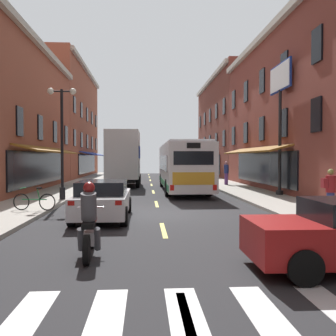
{
  "coord_description": "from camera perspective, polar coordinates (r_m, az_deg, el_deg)",
  "views": [
    {
      "loc": [
        -0.57,
        -14.75,
        2.18
      ],
      "look_at": [
        0.83,
        7.36,
        1.61
      ],
      "focal_mm": 39.76,
      "sensor_mm": 36.0,
      "label": 1
    }
  ],
  "objects": [
    {
      "name": "box_truck",
      "position": [
        29.14,
        -6.75,
        1.35
      ],
      "size": [
        2.54,
        6.81,
        4.24
      ],
      "color": "#B21E19",
      "rests_on": "ground"
    },
    {
      "name": "street_lamp_twin",
      "position": [
        19.35,
        -15.94,
        4.45
      ],
      "size": [
        1.42,
        0.32,
        5.55
      ],
      "color": "black",
      "rests_on": "sidewalk_left"
    },
    {
      "name": "ground_plane",
      "position": [
        14.92,
        -1.4,
        -7.13
      ],
      "size": [
        34.8,
        80.0,
        0.1
      ],
      "primitive_type": "cube",
      "color": "#28282B"
    },
    {
      "name": "pedestrian_near",
      "position": [
        14.86,
        23.59,
        -3.15
      ],
      "size": [
        0.5,
        0.36,
        1.66
      ],
      "rotation": [
        0.0,
        0.0,
        4.68
      ],
      "color": "navy",
      "rests_on": "sidewalk_right"
    },
    {
      "name": "sidewalk_right",
      "position": [
        16.24,
        20.02,
        -6.09
      ],
      "size": [
        3.0,
        80.0,
        0.14
      ],
      "primitive_type": "cube",
      "color": "#A39E93",
      "rests_on": "ground"
    },
    {
      "name": "sedan_near",
      "position": [
        13.6,
        -9.94,
        -4.77
      ],
      "size": [
        1.91,
        4.35,
        1.39
      ],
      "color": "silver",
      "rests_on": "ground"
    },
    {
      "name": "sidewalk_left",
      "position": [
        15.82,
        -23.42,
        -6.32
      ],
      "size": [
        3.0,
        80.0,
        0.14
      ],
      "primitive_type": "cube",
      "color": "#A39E93",
      "rests_on": "ground"
    },
    {
      "name": "sedan_mid",
      "position": [
        39.95,
        -5.74,
        -0.65
      ],
      "size": [
        1.97,
        4.78,
        1.39
      ],
      "color": "#515154",
      "rests_on": "ground"
    },
    {
      "name": "transit_bus",
      "position": [
        24.87,
        2.17,
        0.31
      ],
      "size": [
        2.68,
        11.95,
        3.2
      ],
      "color": "silver",
      "rests_on": "ground"
    },
    {
      "name": "billboard_sign",
      "position": [
        22.19,
        16.83,
        10.82
      ],
      "size": [
        0.4,
        3.04,
        7.37
      ],
      "color": "black",
      "rests_on": "sidewalk_right"
    },
    {
      "name": "lane_centre_dashes",
      "position": [
        14.67,
        -1.36,
        -7.07
      ],
      "size": [
        0.14,
        73.9,
        0.01
      ],
      "color": "#DBCC4C",
      "rests_on": "ground"
    },
    {
      "name": "crosswalk_near",
      "position": [
        5.25,
        3.21,
        -23.02
      ],
      "size": [
        7.1,
        2.8,
        0.01
      ],
      "color": "silver",
      "rests_on": "ground"
    },
    {
      "name": "pedestrian_mid",
      "position": [
        29.38,
        8.92,
        -0.68
      ],
      "size": [
        0.36,
        0.36,
        1.83
      ],
      "rotation": [
        0.0,
        0.0,
        1.67
      ],
      "color": "#66387F",
      "rests_on": "sidewalk_right"
    },
    {
      "name": "bicycle_near",
      "position": [
        15.58,
        -19.8,
        -4.81
      ],
      "size": [
        1.7,
        0.48,
        0.91
      ],
      "color": "black",
      "rests_on": "sidewalk_left"
    },
    {
      "name": "motorcycle_rider",
      "position": [
        8.55,
        -11.98,
        -8.48
      ],
      "size": [
        0.62,
        2.07,
        1.66
      ],
      "color": "black",
      "rests_on": "ground"
    }
  ]
}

